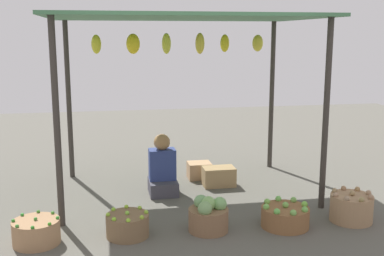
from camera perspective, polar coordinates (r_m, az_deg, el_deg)
name	(u,v)px	position (r m, az deg, el deg)	size (l,w,h in m)	color
ground_plane	(185,191)	(6.39, -0.88, -7.45)	(14.00, 14.00, 0.00)	#59574E
market_stall_structure	(184,31)	(6.07, -0.99, 11.53)	(3.30, 2.13, 2.26)	#38332D
vendor_person	(163,171)	(6.23, -3.53, -5.10)	(0.36, 0.44, 0.78)	#403F4B
basket_green_chilies	(36,232)	(5.07, -18.04, -11.66)	(0.46, 0.46, 0.27)	#9F7752
basket_limes	(128,225)	(5.03, -7.68, -11.38)	(0.44, 0.44, 0.27)	brown
basket_cabbages	(208,216)	(5.10, 1.97, -10.44)	(0.42, 0.42, 0.38)	brown
basket_green_apples	(285,216)	(5.32, 11.02, -10.28)	(0.51, 0.51, 0.28)	brown
basket_potatoes	(351,208)	(5.64, 18.44, -8.99)	(0.46, 0.46, 0.35)	#A17D58
wooden_crate_near_vendor	(199,170)	(6.89, 0.87, -5.07)	(0.33, 0.28, 0.23)	tan
wooden_crate_stacked_rear	(219,177)	(6.57, 3.20, -5.79)	(0.43, 0.28, 0.26)	#9F8052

